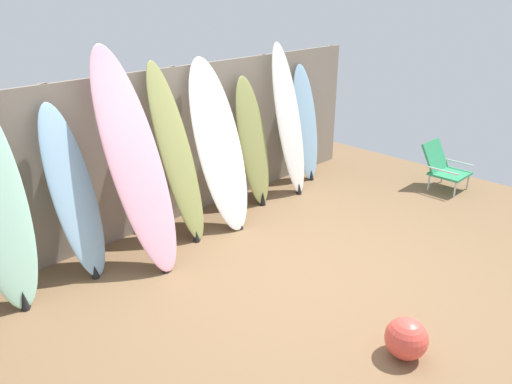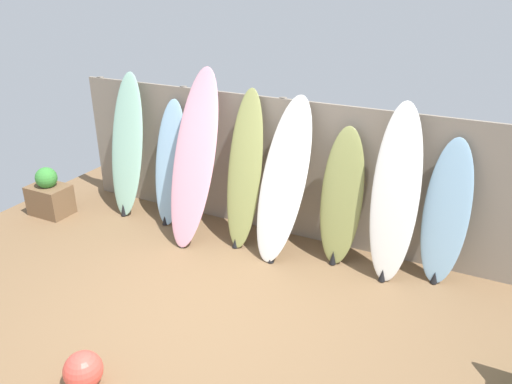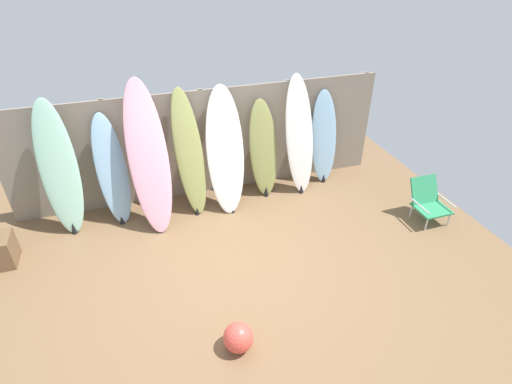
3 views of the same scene
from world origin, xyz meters
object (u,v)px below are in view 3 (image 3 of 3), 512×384
Objects in this scene: surfboard_skyblue_7 at (324,138)px; surfboard_white_4 at (225,151)px; surfboard_seafoam_0 at (59,170)px; beach_ball at (238,337)px; surfboard_white_6 at (300,136)px; surfboard_pink_2 at (148,158)px; surfboard_olive_5 at (263,150)px; beach_chair at (428,200)px; surfboard_olive_3 at (189,154)px; surfboard_skyblue_1 at (112,171)px.

surfboard_white_4 is at bearing -172.97° from surfboard_skyblue_7.
surfboard_seafoam_0 is 1.04× the size of surfboard_white_4.
surfboard_white_4 is at bearing 78.13° from beach_ball.
surfboard_white_6 reaches higher than surfboard_skyblue_7.
surfboard_white_6 reaches higher than surfboard_seafoam_0.
surfboard_white_4 is at bearing 5.73° from surfboard_pink_2.
surfboard_skyblue_7 is at bearing 4.44° from surfboard_olive_5.
surfboard_white_4 is 3.25m from beach_chair.
surfboard_white_4 is at bearing 153.31° from beach_chair.
surfboard_pink_2 is 2.46m from surfboard_white_6.
surfboard_white_6 is (2.45, 0.19, -0.08)m from surfboard_pink_2.
surfboard_seafoam_0 is 2.40m from surfboard_white_4.
surfboard_olive_5 is (3.08, 0.05, -0.18)m from surfboard_seafoam_0.
beach_chair is at bearing 22.10° from beach_ball.
surfboard_pink_2 is 1.88m from surfboard_olive_5.
surfboard_olive_3 is at bearing 89.29° from beach_ball.
surfboard_white_6 is 6.03× the size of beach_ball.
surfboard_skyblue_1 is 2.64× the size of beach_chair.
surfboard_white_6 is (0.61, -0.06, 0.18)m from surfboard_olive_5.
surfboard_olive_5 is at bearing 0.94° from surfboard_seafoam_0.
surfboard_olive_5 is 1.14m from surfboard_skyblue_7.
surfboard_pink_2 reaches higher than surfboard_skyblue_1.
surfboard_seafoam_0 is 6.03× the size of beach_ball.
surfboard_skyblue_7 is at bearing 1.70° from surfboard_skyblue_1.
surfboard_seafoam_0 is 1.00× the size of surfboard_white_6.
surfboard_skyblue_7 is at bearing 51.42° from beach_ball.
surfboard_seafoam_0 is 4.23m from surfboard_skyblue_7.
surfboard_white_6 is at bearing 56.84° from beach_ball.
surfboard_pink_2 is 4.29m from beach_chair.
surfboard_seafoam_0 is 3.69m from surfboard_white_6.
surfboard_skyblue_7 is at bearing 7.03° from surfboard_white_4.
surfboard_skyblue_1 reaches higher than surfboard_skyblue_7.
surfboard_pink_2 is 0.65m from surfboard_olive_3.
surfboard_olive_5 is at bearing -175.56° from surfboard_skyblue_7.
surfboard_olive_3 is 1.24m from surfboard_olive_5.
surfboard_skyblue_7 reaches higher than beach_ball.
surfboard_seafoam_0 is 5.51m from beach_chair.
beach_ball is at bearing -123.16° from surfboard_white_6.
surfboard_white_4 reaches higher than surfboard_skyblue_7.
surfboard_white_6 is at bearing 3.47° from surfboard_white_4.
surfboard_seafoam_0 is 1.03× the size of surfboard_olive_3.
surfboard_skyblue_1 is 5.09× the size of beach_ball.
surfboard_white_6 is at bearing 4.54° from surfboard_pink_2.
beach_chair is at bearing -34.74° from surfboard_olive_5.
surfboard_skyblue_7 is 4.98× the size of beach_ball.
surfboard_white_4 is (0.55, -0.07, -0.01)m from surfboard_olive_3.
surfboard_skyblue_1 is 3.00m from surfboard_white_6.
surfboard_white_4 is (2.40, -0.09, -0.03)m from surfboard_seafoam_0.
surfboard_pink_2 is 2.88m from beach_ball.
beach_chair is at bearing -42.75° from surfboard_white_6.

